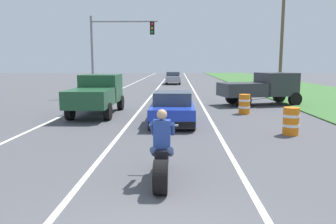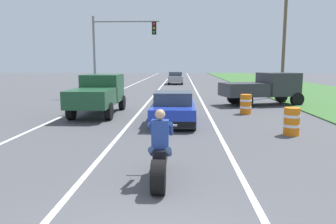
% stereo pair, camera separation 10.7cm
% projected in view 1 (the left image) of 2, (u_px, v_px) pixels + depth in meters
% --- Properties ---
extents(lane_stripe_left_solid, '(0.14, 120.00, 0.01)m').
position_uv_depth(lane_stripe_left_solid, '(101.00, 98.00, 24.11)').
color(lane_stripe_left_solid, white).
rests_on(lane_stripe_left_solid, ground).
extents(lane_stripe_right_solid, '(0.14, 120.00, 0.01)m').
position_uv_depth(lane_stripe_right_solid, '(198.00, 98.00, 23.89)').
color(lane_stripe_right_solid, white).
rests_on(lane_stripe_right_solid, ground).
extents(lane_stripe_centre_dashed, '(0.14, 120.00, 0.01)m').
position_uv_depth(lane_stripe_centre_dashed, '(149.00, 98.00, 24.00)').
color(lane_stripe_centre_dashed, white).
rests_on(lane_stripe_centre_dashed, ground).
extents(motorcycle_with_rider, '(0.70, 2.21, 1.62)m').
position_uv_depth(motorcycle_with_rider, '(162.00, 156.00, 6.99)').
color(motorcycle_with_rider, black).
rests_on(motorcycle_with_rider, ground).
extents(sports_car_blue, '(1.84, 4.30, 1.37)m').
position_uv_depth(sports_car_blue, '(172.00, 109.00, 14.07)').
color(sports_car_blue, '#1E38B2').
rests_on(sports_car_blue, ground).
extents(pickup_truck_left_lane_dark_green, '(2.02, 4.80, 1.98)m').
position_uv_depth(pickup_truck_left_lane_dark_green, '(97.00, 93.00, 16.29)').
color(pickup_truck_left_lane_dark_green, '#1E4C2D').
rests_on(pickup_truck_left_lane_dark_green, ground).
extents(pickup_truck_right_shoulder_dark_grey, '(5.14, 3.14, 1.98)m').
position_uv_depth(pickup_truck_right_shoulder_dark_grey, '(262.00, 87.00, 20.08)').
color(pickup_truck_right_shoulder_dark_grey, '#2D3035').
rests_on(pickup_truck_right_shoulder_dark_grey, ground).
extents(traffic_light_mast_near, '(5.00, 0.34, 6.00)m').
position_uv_depth(traffic_light_mast_near, '(113.00, 43.00, 24.13)').
color(traffic_light_mast_near, gray).
rests_on(traffic_light_mast_near, ground).
extents(utility_pole_roadside, '(0.24, 0.24, 7.67)m').
position_uv_depth(utility_pole_roadside, '(281.00, 46.00, 24.60)').
color(utility_pole_roadside, brown).
rests_on(utility_pole_roadside, ground).
extents(construction_barrel_nearest, '(0.58, 0.58, 1.00)m').
position_uv_depth(construction_barrel_nearest, '(291.00, 121.00, 11.74)').
color(construction_barrel_nearest, orange).
rests_on(construction_barrel_nearest, ground).
extents(construction_barrel_mid, '(0.58, 0.58, 1.00)m').
position_uv_depth(construction_barrel_mid, '(244.00, 104.00, 16.61)').
color(construction_barrel_mid, orange).
rests_on(construction_barrel_mid, ground).
extents(construction_barrel_far, '(0.58, 0.58, 1.00)m').
position_uv_depth(construction_barrel_far, '(240.00, 96.00, 20.80)').
color(construction_barrel_far, orange).
rests_on(construction_barrel_far, ground).
extents(distant_car_far_ahead, '(1.80, 4.00, 1.50)m').
position_uv_depth(distant_car_far_ahead, '(173.00, 78.00, 39.86)').
color(distant_car_far_ahead, '#99999E').
rests_on(distant_car_far_ahead, ground).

